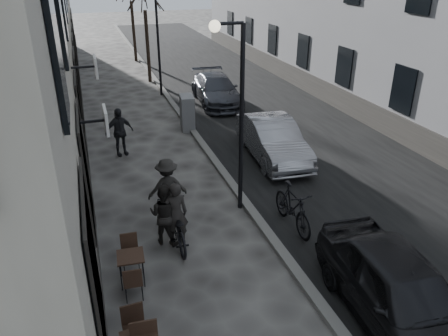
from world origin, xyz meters
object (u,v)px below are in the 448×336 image
pedestrian_mid (167,187)px  pedestrian_far (119,132)px  bistro_set_c (131,266)px  moped (293,207)px  car_far (216,90)px  streetlamp_near (235,100)px  car_mid (273,139)px  utility_cabinet (187,113)px  bicycle (176,225)px  car_near (400,292)px  pedestrian_near (165,214)px  streetlamp_far (154,32)px

pedestrian_mid → pedestrian_far: (-0.81, 4.52, 0.05)m
bistro_set_c → pedestrian_far: (0.50, 7.06, 0.45)m
moped → car_far: bearing=82.1°
streetlamp_near → car_far: (2.47, 9.77, -2.49)m
car_mid → moped: bearing=-103.4°
utility_cabinet → bicycle: size_ratio=0.73×
bistro_set_c → pedestrian_far: bearing=89.6°
utility_cabinet → car_mid: 4.32m
pedestrian_mid → car_near: bearing=121.6°
pedestrian_near → bicycle: bearing=-173.8°
pedestrian_near → moped: (3.25, -0.36, -0.20)m
car_near → car_far: (0.95, 14.77, -0.07)m
utility_cabinet → streetlamp_near: bearing=-86.1°
streetlamp_near → utility_cabinet: streetlamp_near is taller
pedestrian_mid → car_far: 10.40m
streetlamp_far → pedestrian_mid: 12.07m
car_near → car_far: size_ratio=0.94×
bistro_set_c → utility_cabinet: size_ratio=0.99×
pedestrian_near → pedestrian_mid: (0.33, 1.29, 0.03)m
streetlamp_near → utility_cabinet: size_ratio=3.60×
utility_cabinet → pedestrian_far: (-2.89, -1.83, 0.16)m
utility_cabinet → streetlamp_far: bearing=99.2°
streetlamp_far → bistro_set_c: size_ratio=3.66×
streetlamp_near → car_far: streetlamp_near is taller
utility_cabinet → moped: size_ratio=0.72×
bicycle → car_far: (4.37, 10.89, 0.16)m
moped → bistro_set_c: bearing=-169.0°
streetlamp_far → pedestrian_near: streetlamp_far is taller
pedestrian_far → streetlamp_near: bearing=-75.9°
streetlamp_near → car_near: bearing=-73.1°
pedestrian_mid → moped: bearing=150.0°
streetlamp_near → pedestrian_mid: bearing=170.8°
pedestrian_mid → moped: 3.36m
streetlamp_far → bicycle: streetlamp_far is taller
streetlamp_near → streetlamp_far: size_ratio=1.00×
streetlamp_far → moped: bearing=-85.2°
bicycle → car_near: 5.17m
car_mid → moped: size_ratio=2.20×
pedestrian_near → pedestrian_far: bearing=-51.4°
bistro_set_c → car_near: size_ratio=0.32×
pedestrian_mid → pedestrian_far: size_ratio=0.94×
pedestrian_far → car_far: 7.11m
streetlamp_far → pedestrian_mid: streetlamp_far is taller
utility_cabinet → car_near: size_ratio=0.33×
utility_cabinet → pedestrian_near: 8.01m
bistro_set_c → bicycle: bearing=46.3°
pedestrian_near → car_far: (4.61, 10.77, -0.12)m
pedestrian_near → car_near: size_ratio=0.36×
utility_cabinet → pedestrian_near: (-2.41, -7.64, 0.08)m
bistro_set_c → pedestrian_mid: pedestrian_mid is taller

